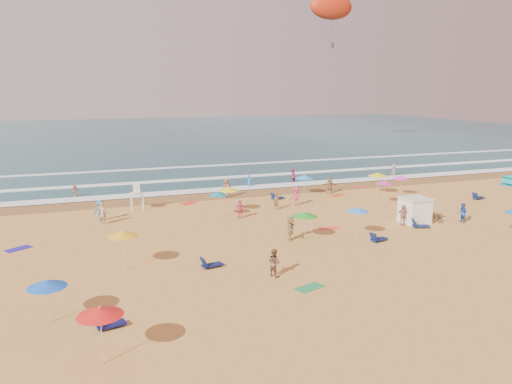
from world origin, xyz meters
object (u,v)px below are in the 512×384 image
object	(u,v)px
bicycle	(436,217)
cabana	(415,211)
parasail	(331,7)
lifeguard_stand	(137,199)

from	to	relation	value
bicycle	cabana	bearing A→B (deg)	163.47
bicycle	parasail	size ratio (longest dim) A/B	0.16
bicycle	lifeguard_stand	world-z (taller)	lifeguard_stand
cabana	parasail	world-z (taller)	parasail
bicycle	lifeguard_stand	size ratio (longest dim) A/B	0.73
bicycle	lifeguard_stand	bearing A→B (deg)	144.02
cabana	bicycle	size ratio (longest dim) A/B	1.30
cabana	parasail	xyz separation A→B (m)	(20.20, 53.73, 24.77)
cabana	parasail	bearing A→B (deg)	69.40
parasail	lifeguard_stand	bearing A→B (deg)	-134.74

